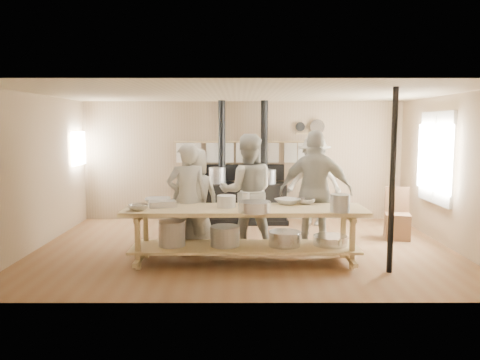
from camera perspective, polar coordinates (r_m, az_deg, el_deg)
The scene contains 24 objects.
ground at distance 8.07m, azimuth 0.50°, elevation -8.24°, with size 7.00×7.00×0.00m, color brown.
room_shell at distance 7.81m, azimuth 0.52°, elevation 3.34°, with size 7.00×7.00×7.00m.
window_right at distance 9.14m, azimuth 22.81°, elevation 2.53°, with size 0.09×1.50×1.65m.
left_opening at distance 10.37m, azimuth -19.09°, elevation 3.67°, with size 0.00×0.90×0.90m.
stove at distance 10.04m, azimuth 0.34°, elevation -2.25°, with size 1.90×0.75×2.60m.
towel_rail at distance 10.21m, azimuth 0.36°, elevation 3.70°, with size 3.00×0.04×0.47m.
back_wall_shelf at distance 10.35m, azimuth 8.55°, elevation 6.19°, with size 0.63×0.14×0.32m.
prep_table at distance 7.07m, azimuth 0.52°, elevation -6.04°, with size 3.60×0.90×0.85m.
support_post at distance 6.84m, azimuth 18.09°, elevation -0.18°, with size 0.08×0.08×2.60m, color black.
cook_far_left at distance 7.53m, azimuth -6.42°, elevation -2.35°, with size 0.66×0.43×1.80m, color #A7A494.
cook_left at distance 7.82m, azimuth 0.90°, elevation -1.46°, with size 0.94×0.73×1.94m, color #A7A494.
cook_center at distance 7.72m, azimuth -5.56°, elevation -2.41°, with size 0.84×0.55×1.73m, color #A7A494.
cook_right at distance 7.70m, azimuth 9.22°, elevation -1.43°, with size 1.18×0.49×2.01m, color #A7A494.
cook_by_window at distance 9.86m, azimuth 9.00°, elevation -0.09°, with size 1.20×0.69×1.86m, color #A7A494.
chair at distance 9.11m, azimuth 18.60°, elevation -5.08°, with size 0.53×0.53×0.94m.
bowl_white_a at distance 7.43m, azimuth -10.00°, elevation -2.54°, with size 0.40×0.40×0.10m, color white.
bowl_steel_a at distance 6.94m, azimuth -12.31°, elevation -3.29°, with size 0.29×0.29×0.09m, color silver.
bowl_white_b at distance 7.36m, azimuth 5.82°, elevation -2.61°, with size 0.36×0.36×0.09m, color white.
bowl_steel_b at distance 7.40m, azimuth 8.03°, elevation -2.58°, with size 0.29×0.29×0.09m, color silver.
roasting_pan at distance 7.19m, azimuth -9.44°, elevation -2.89°, with size 0.40×0.27×0.09m, color #B2B2B7.
mixing_bowl_large at distance 6.67m, azimuth 1.79°, elevation -3.28°, with size 0.47×0.47×0.15m, color silver.
bucket_galv at distance 6.81m, azimuth 12.11°, elevation -2.77°, with size 0.28×0.28×0.25m, color gray.
deep_bowl_enamel at distance 7.06m, azimuth -1.68°, elevation -2.61°, with size 0.28×0.28×0.18m, color white.
pitcher at distance 7.32m, azimuth 0.71°, elevation -2.24°, with size 0.12×0.12×0.19m, color white.
Camera 1 is at (-0.09, -7.80, 2.07)m, focal length 35.00 mm.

